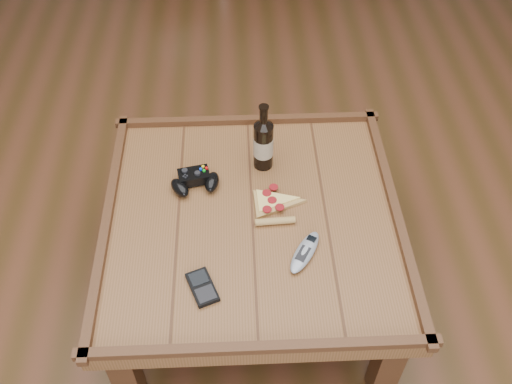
{
  "coord_description": "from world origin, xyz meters",
  "views": [
    {
      "loc": [
        -0.04,
        -1.23,
        1.93
      ],
      "look_at": [
        0.01,
        0.05,
        0.52
      ],
      "focal_mm": 40.0,
      "sensor_mm": 36.0,
      "label": 1
    }
  ],
  "objects_px": {
    "smartphone": "(202,287)",
    "remote_control": "(305,252)",
    "beer_bottle": "(263,142)",
    "pizza_slice": "(273,205)",
    "coffee_table": "(252,228)",
    "game_controller": "(195,181)"
  },
  "relations": [
    {
      "from": "smartphone",
      "to": "remote_control",
      "type": "distance_m",
      "value": 0.34
    },
    {
      "from": "smartphone",
      "to": "remote_control",
      "type": "height_order",
      "value": "remote_control"
    },
    {
      "from": "beer_bottle",
      "to": "remote_control",
      "type": "xyz_separation_m",
      "value": [
        0.11,
        -0.41,
        -0.1
      ]
    },
    {
      "from": "beer_bottle",
      "to": "pizza_slice",
      "type": "bearing_deg",
      "value": -83.81
    },
    {
      "from": "pizza_slice",
      "to": "remote_control",
      "type": "bearing_deg",
      "value": -69.55
    },
    {
      "from": "pizza_slice",
      "to": "smartphone",
      "type": "height_order",
      "value": "pizza_slice"
    },
    {
      "from": "coffee_table",
      "to": "remote_control",
      "type": "distance_m",
      "value": 0.24
    },
    {
      "from": "coffee_table",
      "to": "beer_bottle",
      "type": "distance_m",
      "value": 0.3
    },
    {
      "from": "smartphone",
      "to": "game_controller",
      "type": "bearing_deg",
      "value": 72.94
    },
    {
      "from": "coffee_table",
      "to": "pizza_slice",
      "type": "distance_m",
      "value": 0.11
    },
    {
      "from": "beer_bottle",
      "to": "coffee_table",
      "type": "bearing_deg",
      "value": -101.24
    },
    {
      "from": "game_controller",
      "to": "smartphone",
      "type": "relative_size",
      "value": 1.33
    },
    {
      "from": "game_controller",
      "to": "pizza_slice",
      "type": "distance_m",
      "value": 0.29
    },
    {
      "from": "beer_bottle",
      "to": "pizza_slice",
      "type": "height_order",
      "value": "beer_bottle"
    },
    {
      "from": "game_controller",
      "to": "coffee_table",
      "type": "bearing_deg",
      "value": -49.15
    },
    {
      "from": "remote_control",
      "to": "beer_bottle",
      "type": "bearing_deg",
      "value": 135.38
    },
    {
      "from": "pizza_slice",
      "to": "remote_control",
      "type": "xyz_separation_m",
      "value": [
        0.09,
        -0.21,
        0.0
      ]
    },
    {
      "from": "beer_bottle",
      "to": "game_controller",
      "type": "height_order",
      "value": "beer_bottle"
    },
    {
      "from": "remote_control",
      "to": "coffee_table",
      "type": "bearing_deg",
      "value": 164.7
    },
    {
      "from": "beer_bottle",
      "to": "game_controller",
      "type": "bearing_deg",
      "value": -158.46
    },
    {
      "from": "game_controller",
      "to": "pizza_slice",
      "type": "bearing_deg",
      "value": -33.41
    },
    {
      "from": "coffee_table",
      "to": "smartphone",
      "type": "relative_size",
      "value": 7.24
    }
  ]
}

